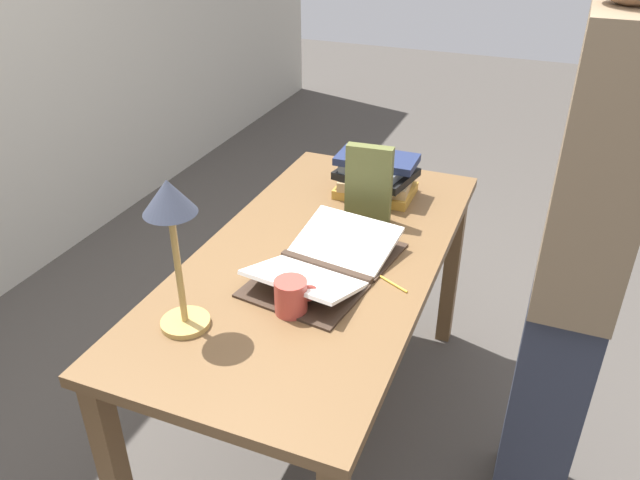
# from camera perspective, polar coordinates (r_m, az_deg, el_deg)

# --- Properties ---
(ground_plane) EXTENTS (12.00, 12.00, 0.00)m
(ground_plane) POSITION_cam_1_polar(r_m,az_deg,el_deg) (2.48, -0.03, -16.71)
(ground_plane) COLOR #47423D
(reading_desk) EXTENTS (1.52, 0.74, 0.78)m
(reading_desk) POSITION_cam_1_polar(r_m,az_deg,el_deg) (2.04, -0.04, -3.60)
(reading_desk) COLOR brown
(reading_desk) RESTS_ON ground_plane
(open_book) EXTENTS (0.56, 0.39, 0.08)m
(open_book) POSITION_cam_1_polar(r_m,az_deg,el_deg) (1.89, 0.54, -2.14)
(open_book) COLOR #38281E
(open_book) RESTS_ON reading_desk
(book_stack_tall) EXTENTS (0.26, 0.30, 0.16)m
(book_stack_tall) POSITION_cam_1_polar(r_m,az_deg,el_deg) (2.33, 5.16, 5.82)
(book_stack_tall) COLOR #BC8933
(book_stack_tall) RESTS_ON reading_desk
(book_standing_upright) EXTENTS (0.05, 0.16, 0.27)m
(book_standing_upright) POSITION_cam_1_polar(r_m,az_deg,el_deg) (2.12, 4.48, 5.14)
(book_standing_upright) COLOR brown
(book_standing_upright) RESTS_ON reading_desk
(reading_lamp) EXTENTS (0.13, 0.13, 0.43)m
(reading_lamp) POSITION_cam_1_polar(r_m,az_deg,el_deg) (1.55, -13.41, 1.72)
(reading_lamp) COLOR tan
(reading_lamp) RESTS_ON reading_desk
(coffee_mug) EXTENTS (0.10, 0.11, 0.10)m
(coffee_mug) POSITION_cam_1_polar(r_m,az_deg,el_deg) (1.70, -2.63, -5.18)
(coffee_mug) COLOR #B74238
(coffee_mug) RESTS_ON reading_desk
(pencil) EXTENTS (0.09, 0.16, 0.01)m
(pencil) POSITION_cam_1_polar(r_m,az_deg,el_deg) (1.86, 5.97, -3.57)
(pencil) COLOR gold
(pencil) RESTS_ON reading_desk
(person_reader) EXTENTS (0.36, 0.21, 1.76)m
(person_reader) POSITION_cam_1_polar(r_m,az_deg,el_deg) (1.81, 22.13, -3.68)
(person_reader) COLOR #2D3342
(person_reader) RESTS_ON ground_plane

